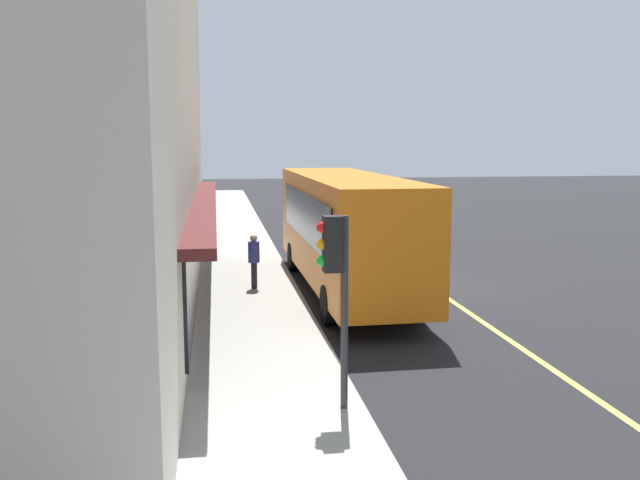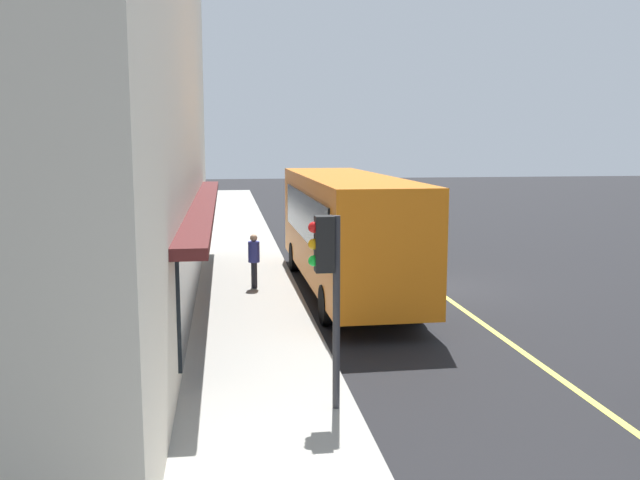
% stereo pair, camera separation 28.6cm
% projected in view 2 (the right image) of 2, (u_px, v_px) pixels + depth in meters
% --- Properties ---
extents(ground, '(120.00, 120.00, 0.00)m').
position_uv_depth(ground, '(430.00, 286.00, 21.25)').
color(ground, black).
extents(sidewalk, '(80.00, 2.99, 0.15)m').
position_uv_depth(sidewalk, '(248.00, 289.00, 20.47)').
color(sidewalk, '#9E9B93').
rests_on(sidewalk, ground).
extents(lane_centre_stripe, '(36.00, 0.16, 0.01)m').
position_uv_depth(lane_centre_stripe, '(430.00, 286.00, 21.25)').
color(lane_centre_stripe, '#D8D14C').
rests_on(lane_centre_stripe, ground).
extents(storefront_building, '(24.28, 8.61, 14.61)m').
position_uv_depth(storefront_building, '(31.00, 32.00, 17.42)').
color(storefront_building, beige).
rests_on(storefront_building, ground).
extents(bus, '(11.16, 2.70, 3.50)m').
position_uv_depth(bus, '(345.00, 227.00, 20.18)').
color(bus, orange).
rests_on(bus, ground).
extents(traffic_light, '(0.30, 0.52, 3.20)m').
position_uv_depth(traffic_light, '(327.00, 266.00, 10.86)').
color(traffic_light, '#2D2D33').
rests_on(traffic_light, sidewalk).
extents(pedestrian_mid_block, '(0.34, 0.34, 1.62)m').
position_uv_depth(pedestrian_mid_block, '(254.00, 256.00, 20.15)').
color(pedestrian_mid_block, black).
rests_on(pedestrian_mid_block, sidewalk).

